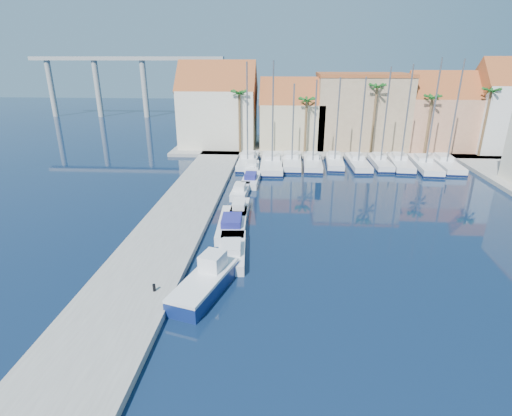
% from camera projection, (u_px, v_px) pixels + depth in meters
% --- Properties ---
extents(ground, '(260.00, 260.00, 0.00)m').
position_uv_depth(ground, '(267.00, 326.00, 22.80)').
color(ground, black).
rests_on(ground, ground).
extents(quay_west, '(6.00, 77.00, 0.50)m').
position_uv_depth(quay_west, '(174.00, 225.00, 35.88)').
color(quay_west, gray).
rests_on(quay_west, ground).
extents(shore_north, '(54.00, 16.00, 0.50)m').
position_uv_depth(shore_north, '(339.00, 147.00, 66.83)').
color(shore_north, gray).
rests_on(shore_north, ground).
extents(bollard, '(0.19, 0.19, 0.49)m').
position_uv_depth(bollard, '(154.00, 288.00, 25.23)').
color(bollard, black).
rests_on(bollard, quay_west).
extents(fishing_boat, '(3.86, 6.73, 2.24)m').
position_uv_depth(fishing_boat, '(206.00, 281.00, 25.92)').
color(fishing_boat, navy).
rests_on(fishing_boat, ground).
extents(motorboat_west_0, '(2.47, 6.39, 1.40)m').
position_uv_depth(motorboat_west_0, '(232.00, 251.00, 30.52)').
color(motorboat_west_0, white).
rests_on(motorboat_west_0, ground).
extents(motorboat_west_1, '(2.75, 7.57, 1.40)m').
position_uv_depth(motorboat_west_1, '(232.00, 224.00, 35.48)').
color(motorboat_west_1, white).
rests_on(motorboat_west_1, ground).
extents(motorboat_west_2, '(1.68, 5.09, 1.40)m').
position_uv_depth(motorboat_west_2, '(240.00, 209.00, 38.86)').
color(motorboat_west_2, white).
rests_on(motorboat_west_2, ground).
extents(motorboat_west_3, '(1.81, 5.17, 1.40)m').
position_uv_depth(motorboat_west_3, '(240.00, 191.00, 44.22)').
color(motorboat_west_3, white).
rests_on(motorboat_west_3, ground).
extents(motorboat_west_4, '(2.09, 5.94, 1.40)m').
position_uv_depth(motorboat_west_4, '(251.00, 179.00, 48.35)').
color(motorboat_west_4, white).
rests_on(motorboat_west_4, ground).
extents(motorboat_west_5, '(1.98, 5.59, 1.40)m').
position_uv_depth(motorboat_west_5, '(252.00, 167.00, 53.62)').
color(motorboat_west_5, white).
rests_on(motorboat_west_5, ground).
extents(motorboat_west_6, '(1.78, 5.23, 1.40)m').
position_uv_depth(motorboat_west_6, '(252.00, 157.00, 58.97)').
color(motorboat_west_6, white).
rests_on(motorboat_west_6, ground).
extents(sailboat_0, '(2.54, 9.59, 13.83)m').
position_uv_depth(sailboat_0, '(248.00, 161.00, 56.50)').
color(sailboat_0, white).
rests_on(sailboat_0, ground).
extents(sailboat_1, '(3.12, 11.53, 14.01)m').
position_uv_depth(sailboat_1, '(272.00, 163.00, 55.59)').
color(sailboat_1, white).
rests_on(sailboat_1, ground).
extents(sailboat_2, '(2.82, 9.87, 11.12)m').
position_uv_depth(sailboat_2, '(292.00, 161.00, 56.38)').
color(sailboat_2, white).
rests_on(sailboat_2, ground).
extents(sailboat_3, '(2.78, 9.45, 11.64)m').
position_uv_depth(sailboat_3, '(313.00, 162.00, 55.97)').
color(sailboat_3, white).
rests_on(sailboat_3, ground).
extents(sailboat_4, '(2.76, 8.73, 11.90)m').
position_uv_depth(sailboat_4, '(334.00, 161.00, 56.42)').
color(sailboat_4, white).
rests_on(sailboat_4, ground).
extents(sailboat_5, '(2.65, 9.19, 12.02)m').
position_uv_depth(sailboat_5, '(357.00, 162.00, 55.65)').
color(sailboat_5, white).
rests_on(sailboat_5, ground).
extents(sailboat_6, '(2.24, 8.38, 13.24)m').
position_uv_depth(sailboat_6, '(380.00, 162.00, 55.84)').
color(sailboat_6, white).
rests_on(sailboat_6, ground).
extents(sailboat_7, '(3.24, 9.62, 13.55)m').
position_uv_depth(sailboat_7, '(400.00, 162.00, 55.70)').
color(sailboat_7, white).
rests_on(sailboat_7, ground).
extents(sailboat_8, '(3.32, 10.21, 14.37)m').
position_uv_depth(sailboat_8, '(424.00, 164.00, 54.63)').
color(sailboat_8, white).
rests_on(sailboat_8, ground).
extents(sailboat_9, '(3.07, 9.91, 14.19)m').
position_uv_depth(sailboat_9, '(445.00, 163.00, 55.17)').
color(sailboat_9, white).
rests_on(sailboat_9, ground).
extents(building_0, '(12.30, 9.00, 13.50)m').
position_uv_depth(building_0, '(218.00, 108.00, 64.95)').
color(building_0, beige).
rests_on(building_0, shore_north).
extents(building_1, '(10.30, 8.00, 11.00)m').
position_uv_depth(building_1, '(292.00, 117.00, 64.62)').
color(building_1, beige).
rests_on(building_1, shore_north).
extents(building_2, '(14.20, 10.20, 11.50)m').
position_uv_depth(building_2, '(360.00, 110.00, 64.50)').
color(building_2, tan).
rests_on(building_2, shore_north).
extents(building_3, '(10.30, 8.00, 12.00)m').
position_uv_depth(building_3, '(438.00, 114.00, 62.95)').
color(building_3, tan).
rests_on(building_3, shore_north).
extents(building_4, '(8.30, 8.00, 14.00)m').
position_uv_depth(building_4, '(502.00, 109.00, 61.05)').
color(building_4, white).
rests_on(building_4, shore_north).
extents(palm_0, '(2.60, 2.60, 10.15)m').
position_uv_depth(palm_0, '(239.00, 95.00, 59.12)').
color(palm_0, brown).
rests_on(palm_0, shore_north).
extents(palm_1, '(2.60, 2.60, 9.15)m').
position_uv_depth(palm_1, '(307.00, 102.00, 58.82)').
color(palm_1, brown).
rests_on(palm_1, shore_north).
extents(palm_2, '(2.60, 2.60, 11.15)m').
position_uv_depth(palm_2, '(377.00, 89.00, 57.51)').
color(palm_2, brown).
rests_on(palm_2, shore_north).
extents(palm_3, '(2.60, 2.60, 9.65)m').
position_uv_depth(palm_3, '(432.00, 100.00, 57.50)').
color(palm_3, brown).
rests_on(palm_3, shore_north).
extents(palm_4, '(2.60, 2.60, 10.65)m').
position_uv_depth(palm_4, '(491.00, 93.00, 56.65)').
color(palm_4, brown).
rests_on(palm_4, shore_north).
extents(viaduct, '(48.00, 2.20, 14.45)m').
position_uv_depth(viaduct, '(123.00, 75.00, 98.12)').
color(viaduct, '#9E9E99').
rests_on(viaduct, ground).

